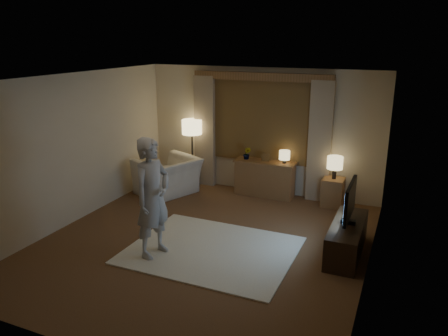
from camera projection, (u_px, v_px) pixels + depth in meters
The scene contains 13 objects.
room at pixel (216, 155), 7.07m from camera, with size 5.04×5.54×2.64m.
rug at pixel (212, 250), 6.75m from camera, with size 2.50×2.00×0.02m, color white.
sideboard at pixel (265, 179), 9.03m from camera, with size 1.20×0.40×0.70m, color brown.
picture_frame at pixel (265, 158), 8.90m from camera, with size 0.16×0.02×0.20m, color brown.
plant at pixel (247, 154), 9.04m from camera, with size 0.17×0.13×0.30m, color #999999.
table_lamp_sideboard at pixel (285, 156), 8.72m from camera, with size 0.22×0.22×0.30m.
floor_lamp at pixel (192, 131), 9.42m from camera, with size 0.43×0.43×1.47m.
armchair at pixel (168, 176), 9.12m from camera, with size 1.17×1.02×0.76m, color beige.
side_table at pixel (333, 192), 8.47m from camera, with size 0.40×0.40×0.56m, color brown.
table_lamp_side at pixel (335, 163), 8.30m from camera, with size 0.30×0.30×0.44m.
tv_stand at pixel (347, 239), 6.59m from camera, with size 0.45×1.40×0.50m, color black.
tv at pixel (350, 201), 6.42m from camera, with size 0.22×0.88×0.64m.
person at pixel (153, 198), 6.37m from camera, with size 0.66×0.43×1.80m, color #B7B1A9.
Camera 1 is at (2.84, -5.71, 3.17)m, focal length 35.00 mm.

